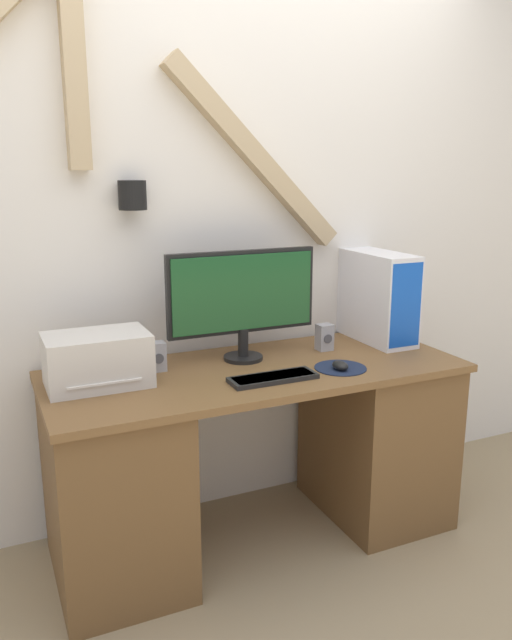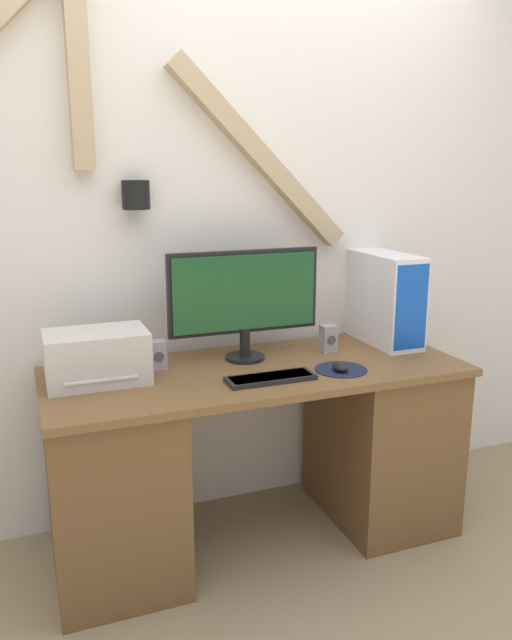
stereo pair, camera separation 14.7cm
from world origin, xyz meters
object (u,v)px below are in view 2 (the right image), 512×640
at_px(speaker_left, 157,355).
at_px(keyboard, 271,378).
at_px(speaker_right, 328,338).
at_px(printer, 97,357).
at_px(mouse, 340,367).
at_px(computer_tower, 384,298).
at_px(monitor, 244,296).

bearing_deg(speaker_left, keyboard, -38.54).
relative_size(keyboard, speaker_right, 2.94).
distance_m(keyboard, printer, 0.66).
xyz_separation_m(mouse, computer_tower, (0.40, 0.33, 0.18)).
bearing_deg(speaker_left, printer, -163.60).
bearing_deg(printer, speaker_right, 2.82).
distance_m(speaker_left, speaker_right, 0.75).
distance_m(keyboard, speaker_right, 0.47).
relative_size(computer_tower, printer, 1.17).
bearing_deg(monitor, mouse, -45.67).
bearing_deg(keyboard, printer, 160.04).
relative_size(monitor, computer_tower, 1.47).
bearing_deg(speaker_left, mouse, -24.31).
distance_m(monitor, mouse, 0.49).
bearing_deg(keyboard, speaker_right, 35.26).
height_order(keyboard, speaker_left, speaker_left).
relative_size(monitor, mouse, 7.79).
bearing_deg(mouse, computer_tower, 39.63).
distance_m(mouse, printer, 0.93).
bearing_deg(keyboard, mouse, -1.07).
bearing_deg(monitor, computer_tower, 2.47).
relative_size(keyboard, computer_tower, 0.78).
distance_m(monitor, speaker_left, 0.43).
bearing_deg(computer_tower, speaker_left, -178.41).
distance_m(monitor, speaker_right, 0.44).
bearing_deg(computer_tower, printer, -175.57).
xyz_separation_m(monitor, keyboard, (-0.00, -0.29, -0.26)).
distance_m(monitor, keyboard, 0.39).
bearing_deg(computer_tower, keyboard, -154.92).
xyz_separation_m(monitor, speaker_left, (-0.37, 0.00, -0.21)).
height_order(monitor, computer_tower, monitor).
bearing_deg(mouse, monitor, 134.33).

